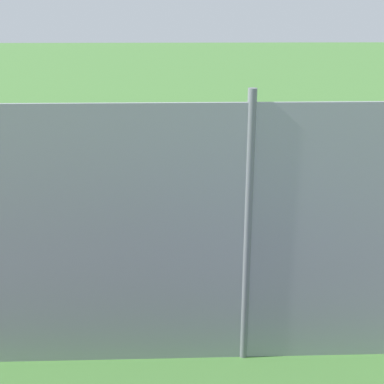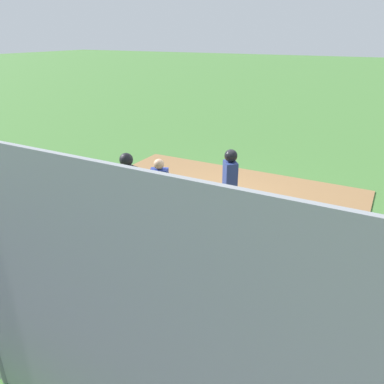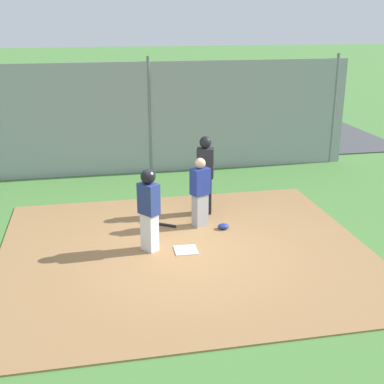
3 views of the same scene
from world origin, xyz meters
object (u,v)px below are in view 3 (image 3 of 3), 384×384
home_plate (186,250)px  umpire (205,173)px  catcher_mask (223,226)px  catcher (200,191)px  parked_car_blue (140,129)px  baseball_bat (158,224)px  parked_car_dark (216,124)px  runner (149,205)px

home_plate → umpire: umpire is taller
umpire → catcher_mask: bearing=25.9°
catcher → parked_car_blue: catcher is taller
catcher → baseball_bat: catcher is taller
parked_car_dark → catcher_mask: bearing=-108.6°
catcher → parked_car_blue: 7.78m
catcher_mask → parked_car_dark: (-1.87, -8.26, 0.52)m
baseball_bat → parked_car_blue: size_ratio=0.19×
umpire → home_plate: bearing=-7.0°
umpire → baseball_bat: 1.59m
catcher_mask → catcher: bearing=-32.1°
catcher_mask → parked_car_blue: (0.97, -8.05, 0.52)m
runner → catcher_mask: (-1.68, -0.73, -0.89)m
catcher → catcher_mask: catcher is taller
home_plate → baseball_bat: baseball_bat is taller
umpire → catcher_mask: 1.38m
catcher → umpire: 0.81m
catcher → catcher_mask: 0.91m
parked_car_dark → parked_car_blue: same height
catcher_mask → parked_car_blue: size_ratio=0.05×
baseball_bat → parked_car_dark: bearing=-79.7°
catcher → runner: (1.22, 1.01, 0.15)m
home_plate → catcher: bearing=-114.3°
runner → parked_car_dark: 9.67m
home_plate → runner: runner is taller
umpire → catcher: bearing=-4.6°
runner → catcher_mask: size_ratio=6.90×
home_plate → parked_car_dark: (-2.87, -9.17, 0.57)m
runner → parked_car_dark: runner is taller
runner → parked_car_blue: size_ratio=0.37×
baseball_bat → catcher_mask: size_ratio=3.53×
catcher_mask → runner: bearing=23.4°
home_plate → catcher_mask: catcher_mask is taller
baseball_bat → catcher_mask: bearing=-167.4°
umpire → runner: (1.50, 1.75, -0.03)m
runner → catcher_mask: 2.04m
catcher → catcher_mask: size_ratio=6.41×
baseball_bat → home_plate: bearing=137.2°
umpire → parked_car_blue: umpire is taller
parked_car_blue → home_plate: bearing=80.2°
baseball_bat → parked_car_blue: bearing=-60.0°
catcher_mask → parked_car_dark: 8.48m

